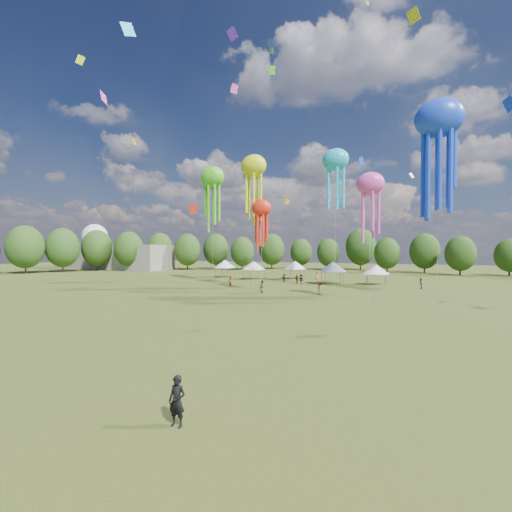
% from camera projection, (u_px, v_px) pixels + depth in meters
% --- Properties ---
extents(ground, '(300.00, 300.00, 0.00)m').
position_uv_depth(ground, '(90.00, 366.00, 19.05)').
color(ground, '#384416').
rests_on(ground, ground).
extents(observer_main, '(0.70, 0.47, 1.90)m').
position_uv_depth(observer_main, '(177.00, 401.00, 12.52)').
color(observer_main, black).
rests_on(observer_main, ground).
extents(spectator_near, '(1.18, 1.17, 1.92)m').
position_uv_depth(spectator_near, '(262.00, 287.00, 50.88)').
color(spectator_near, gray).
rests_on(spectator_near, ground).
extents(spectators_far, '(31.28, 25.55, 1.89)m').
position_uv_depth(spectators_far, '(312.00, 281.00, 61.54)').
color(spectators_far, gray).
rests_on(spectators_far, ground).
extents(festival_tents, '(39.03, 12.06, 4.25)m').
position_uv_depth(festival_tents, '(289.00, 266.00, 71.54)').
color(festival_tents, '#47474C').
rests_on(festival_tents, ground).
extents(show_kites, '(45.13, 17.69, 27.27)m').
position_uv_depth(show_kites, '(324.00, 172.00, 53.58)').
color(show_kites, '#D4E017').
rests_on(show_kites, ground).
extents(small_kites, '(73.29, 65.55, 45.94)m').
position_uv_depth(small_kites, '(302.00, 107.00, 55.46)').
color(small_kites, '#D4E017').
rests_on(small_kites, ground).
extents(treeline, '(201.57, 95.24, 13.43)m').
position_uv_depth(treeline, '(305.00, 250.00, 77.98)').
color(treeline, '#38281C').
rests_on(treeline, ground).
extents(hangar, '(40.00, 12.00, 8.00)m').
position_uv_depth(hangar, '(115.00, 257.00, 113.33)').
color(hangar, gray).
rests_on(hangar, ground).
extents(radome, '(9.00, 9.00, 16.00)m').
position_uv_depth(radome, '(95.00, 240.00, 124.97)').
color(radome, white).
rests_on(radome, ground).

